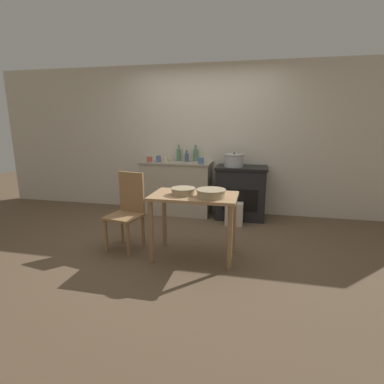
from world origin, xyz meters
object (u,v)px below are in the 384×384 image
stock_pot (234,160)px  mixing_bowl_large (183,191)px  work_table (194,206)px  mixing_bowl_small (211,193)px  cup_center_right (149,159)px  cup_center_left (158,159)px  flour_sack (234,214)px  bottle_left (196,155)px  bottle_mid_left (187,157)px  cup_center (165,160)px  cup_mid_right (201,161)px  chair (128,209)px  stove (241,192)px  bottle_far_left (179,155)px

stock_pot → mixing_bowl_large: bearing=-105.1°
work_table → mixing_bowl_small: (0.21, -0.09, 0.19)m
stock_pot → cup_center_right: (-1.45, -0.01, -0.02)m
work_table → cup_center_left: 1.93m
flour_sack → bottle_left: size_ratio=1.28×
mixing_bowl_large → bottle_mid_left: 1.85m
work_table → bottle_left: size_ratio=3.54×
cup_center_left → cup_center_right: bearing=-165.4°
work_table → mixing_bowl_large: 0.22m
flour_sack → mixing_bowl_small: 1.50m
cup_center → cup_mid_right: cup_mid_right is taller
stock_pot → mixing_bowl_small: 1.70m
flour_sack → cup_center_right: (-1.50, 0.33, 0.78)m
chair → bottle_left: bearing=84.5°
stove → cup_mid_right: 0.85m
work_table → cup_mid_right: cup_mid_right is taller
cup_center_left → cup_center_right: size_ratio=1.16×
stove → stock_pot: bearing=-150.8°
chair → bottle_left: size_ratio=3.46×
bottle_mid_left → work_table: bearing=-73.9°
stock_pot → mixing_bowl_small: size_ratio=0.98×
stove → mixing_bowl_small: bearing=-97.6°
bottle_mid_left → mixing_bowl_small: bearing=-68.8°
stove → bottle_mid_left: 1.11m
bottle_left → cup_center: bottle_left is taller
chair → cup_center_right: cup_center_right is taller
stock_pot → cup_center_left: size_ratio=3.09×
work_table → cup_center: size_ratio=11.35×
cup_center_left → cup_mid_right: (0.77, -0.10, -0.00)m
cup_center_right → cup_mid_right: size_ratio=0.88×
cup_center_right → stock_pot: bearing=0.4°
chair → mixing_bowl_small: bearing=0.5°
stove → stock_pot: 0.56m
work_table → stock_pot: size_ratio=3.05×
work_table → cup_center: (-0.84, 1.56, 0.33)m
cup_center → mixing_bowl_small: bearing=-57.5°
cup_center_left → cup_center_right: 0.16m
flour_sack → cup_center_left: size_ratio=3.40×
bottle_mid_left → chair: bearing=-102.8°
cup_center → bottle_left: bearing=33.9°
chair → cup_center: size_ratio=11.08×
stock_pot → mixing_bowl_large: size_ratio=1.14×
flour_sack → bottle_far_left: 1.47m
stock_pot → cup_mid_right: bearing=-172.0°
stock_pot → mixing_bowl_large: stock_pot is taller
bottle_far_left → chair: bearing=-97.0°
mixing_bowl_large → bottle_left: bottle_left is taller
bottle_mid_left → cup_mid_right: 0.39m
stove → mixing_bowl_small: (-0.23, -1.76, 0.38)m
mixing_bowl_large → flour_sack: bearing=68.9°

